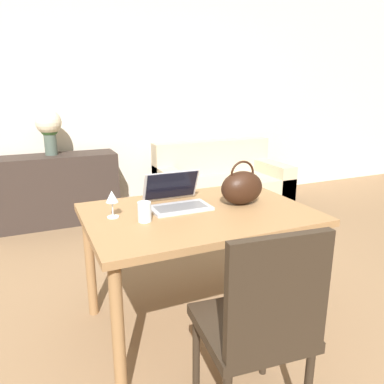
# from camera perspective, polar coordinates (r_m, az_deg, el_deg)

# --- Properties ---
(wall_back) EXTENTS (10.00, 0.06, 2.70)m
(wall_back) POSITION_cam_1_polar(r_m,az_deg,el_deg) (4.52, -14.05, 14.02)
(wall_back) COLOR beige
(wall_back) RESTS_ON ground_plane
(dining_table) EXTENTS (1.29, 0.89, 0.76)m
(dining_table) POSITION_cam_1_polar(r_m,az_deg,el_deg) (2.21, 0.98, -5.11)
(dining_table) COLOR olive
(dining_table) RESTS_ON ground_plane
(chair) EXTENTS (0.48, 0.48, 0.95)m
(chair) POSITION_cam_1_polar(r_m,az_deg,el_deg) (1.64, 10.34, -18.80)
(chair) COLOR #2D2319
(chair) RESTS_ON ground_plane
(couch) EXTENTS (1.50, 0.80, 0.82)m
(couch) POSITION_cam_1_polar(r_m,az_deg,el_deg) (4.47, 4.51, 0.62)
(couch) COLOR #C1B293
(couch) RESTS_ON ground_plane
(sideboard) EXTENTS (1.37, 0.40, 0.76)m
(sideboard) POSITION_cam_1_polar(r_m,az_deg,el_deg) (4.29, -20.49, 0.24)
(sideboard) COLOR #332823
(sideboard) RESTS_ON ground_plane
(laptop) EXTENTS (0.35, 0.30, 0.20)m
(laptop) POSITION_cam_1_polar(r_m,az_deg,el_deg) (2.26, -2.45, -0.78)
(laptop) COLOR #ADADB2
(laptop) RESTS_ON dining_table
(drinking_glass) EXTENTS (0.07, 0.07, 0.11)m
(drinking_glass) POSITION_cam_1_polar(r_m,az_deg,el_deg) (2.01, -7.26, -3.01)
(drinking_glass) COLOR silver
(drinking_glass) RESTS_ON dining_table
(wine_glass) EXTENTS (0.07, 0.07, 0.15)m
(wine_glass) POSITION_cam_1_polar(r_m,az_deg,el_deg) (2.09, -12.10, -0.94)
(wine_glass) COLOR silver
(wine_glass) RESTS_ON dining_table
(handbag) EXTENTS (0.27, 0.18, 0.27)m
(handbag) POSITION_cam_1_polar(r_m,az_deg,el_deg) (2.30, 7.60, 0.72)
(handbag) COLOR black
(handbag) RESTS_ON dining_table
(flower_vase) EXTENTS (0.26, 0.26, 0.47)m
(flower_vase) POSITION_cam_1_polar(r_m,az_deg,el_deg) (4.20, -20.99, 9.32)
(flower_vase) COLOR #47564C
(flower_vase) RESTS_ON sideboard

